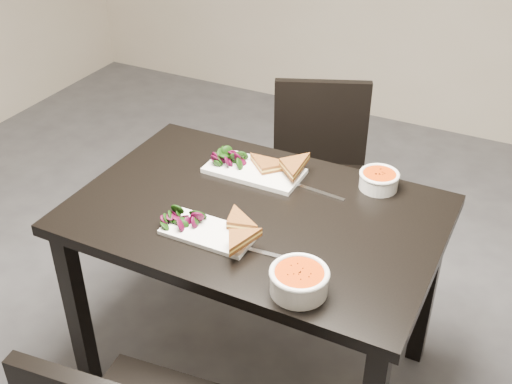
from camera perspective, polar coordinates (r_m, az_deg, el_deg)
table at (r=2.15m, az=0.00°, el=-3.78°), size 1.20×0.80×0.75m
chair_far at (r=2.85m, az=5.70°, el=2.22°), size 0.55×0.55×0.85m
plate_near at (r=1.98m, az=-4.24°, el=-3.65°), size 0.29×0.14×0.01m
sandwich_near at (r=1.95m, az=-2.40°, el=-3.21°), size 0.17×0.14×0.05m
salad_near at (r=2.01m, az=-6.73°, el=-2.25°), size 0.09×0.08×0.04m
soup_bowl_near at (r=1.75m, az=3.89°, el=-7.86°), size 0.17×0.17×0.07m
cutlery_near at (r=1.90m, az=1.34°, el=-5.63°), size 0.18×0.03×0.00m
plate_far at (r=2.28m, az=-0.15°, el=1.92°), size 0.35×0.17×0.02m
sandwich_far at (r=2.23m, az=1.17°, el=2.16°), size 0.21×0.22×0.06m
salad_far at (r=2.31m, az=-2.37°, el=3.18°), size 0.11×0.10×0.05m
soup_bowl_far at (r=2.22m, az=10.98°, el=1.13°), size 0.14×0.14×0.06m
cutlery_far at (r=2.18m, az=5.80°, el=-0.03°), size 0.18×0.03×0.00m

